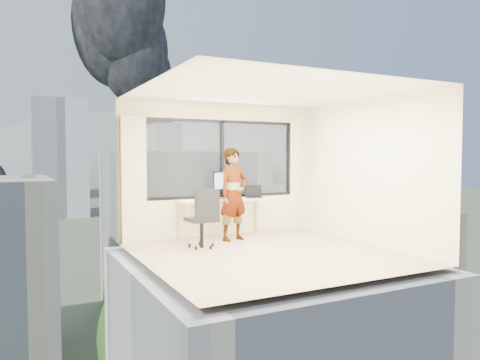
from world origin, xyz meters
TOP-DOWN VIEW (x-y plane):
  - floor at (0.00, 0.00)m, footprint 4.00×4.00m
  - ceiling at (0.00, 0.00)m, footprint 4.00×4.00m
  - wall_front at (0.00, -2.00)m, footprint 4.00×0.01m
  - wall_left at (-2.00, 0.00)m, footprint 0.01×4.00m
  - wall_right at (2.00, 0.00)m, footprint 0.01×4.00m
  - window_wall at (0.05, 2.00)m, footprint 3.30×0.16m
  - curtain at (-1.72, 1.88)m, footprint 0.45×0.14m
  - desk at (0.00, 1.66)m, footprint 1.80×0.60m
  - chair at (-0.79, 0.92)m, footprint 0.58×0.58m
  - person at (0.02, 1.31)m, footprint 0.72×0.57m
  - monitor at (0.03, 1.73)m, footprint 0.56×0.20m
  - game_console at (-0.21, 1.92)m, footprint 0.38×0.33m
  - laptop at (0.66, 1.68)m, footprint 0.44×0.46m
  - cellphone at (0.60, 1.54)m, footprint 0.12×0.06m
  - pen_cup at (0.22, 1.63)m, footprint 0.09×0.09m
  - handbag at (0.25, 1.81)m, footprint 0.27×0.15m
  - exterior_ground at (0.00, 120.00)m, footprint 400.00×400.00m
  - near_bldg_b at (12.00, 38.00)m, footprint 14.00×13.00m
  - near_bldg_c at (30.00, 28.00)m, footprint 12.00×10.00m
  - far_tower_b at (8.00, 120.00)m, footprint 13.00×13.00m
  - far_tower_c at (45.00, 140.00)m, footprint 15.00×15.00m
  - hill_b at (100.00, 320.00)m, footprint 300.00×220.00m
  - tree_b at (4.00, 18.00)m, footprint 7.60×7.60m
  - tree_c at (22.00, 40.00)m, footprint 8.40×8.40m
  - smoke_plume_b at (55.00, 170.00)m, footprint 30.00×18.00m

SIDE VIEW (x-z plane):
  - exterior_ground at x=0.00m, z-range -14.02..-13.98m
  - hill_b at x=100.00m, z-range -62.00..34.00m
  - tree_b at x=4.00m, z-range -14.00..-5.00m
  - near_bldg_c at x=30.00m, z-range -14.00..-4.00m
  - tree_c at x=22.00m, z-range -14.00..-4.00m
  - near_bldg_b at x=12.00m, z-range -14.00..2.00m
  - far_tower_c at x=45.00m, z-range -14.00..12.00m
  - floor at x=0.00m, z-range -0.01..0.01m
  - desk at x=0.00m, z-range 0.00..0.75m
  - chair at x=-0.79m, z-range 0.00..1.05m
  - cellphone at x=0.60m, z-range 0.75..0.76m
  - game_console at x=-0.21m, z-range 0.75..0.83m
  - pen_cup at x=0.22m, z-range 0.75..0.84m
  - handbag at x=0.25m, z-range 0.75..0.95m
  - laptop at x=0.66m, z-range 0.75..0.97m
  - person at x=0.02m, z-range 0.00..1.73m
  - far_tower_b at x=8.00m, z-range -14.00..16.00m
  - monitor at x=0.03m, z-range 0.75..1.30m
  - curtain at x=-1.72m, z-range 0.00..2.30m
  - wall_front at x=0.00m, z-range 0.00..2.60m
  - wall_left at x=-2.00m, z-range 0.00..2.60m
  - wall_right at x=2.00m, z-range 0.00..2.60m
  - window_wall at x=0.05m, z-range 0.75..2.30m
  - ceiling at x=0.00m, z-range 2.60..2.60m
  - smoke_plume_b at x=55.00m, z-range -8.00..62.00m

